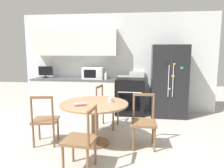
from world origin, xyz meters
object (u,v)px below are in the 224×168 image
at_px(counter_bottle, 106,76).
at_px(microwave, 93,73).
at_px(refrigerator, 169,81).
at_px(candle_glass, 110,100).
at_px(dining_chair_near, 81,140).
at_px(countertop_tv, 46,71).
at_px(dining_chair_far, 107,107).
at_px(dining_chair_right, 144,122).
at_px(oven_range, 130,96).
at_px(dining_chair_left, 45,120).

bearing_deg(counter_bottle, microwave, 160.83).
relative_size(refrigerator, candle_glass, 20.67).
distance_m(counter_bottle, dining_chair_near, 2.76).
bearing_deg(countertop_tv, candle_glass, -42.87).
distance_m(countertop_tv, dining_chair_near, 3.46).
xyz_separation_m(counter_bottle, dining_chair_far, (0.17, -0.98, -0.55)).
relative_size(microwave, dining_chair_right, 0.59).
height_order(dining_chair_right, dining_chair_near, same).
bearing_deg(countertop_tv, counter_bottle, -6.08).
bearing_deg(dining_chair_near, dining_chair_far, 2.25).
height_order(microwave, counter_bottle, microwave).
relative_size(dining_chair_right, dining_chair_far, 1.00).
height_order(oven_range, dining_chair_right, oven_range).
height_order(countertop_tv, dining_chair_right, countertop_tv).
height_order(microwave, dining_chair_left, microwave).
relative_size(counter_bottle, candle_glass, 2.73).
height_order(countertop_tv, dining_chair_near, countertop_tv).
relative_size(dining_chair_far, candle_glass, 10.52).
height_order(refrigerator, dining_chair_far, refrigerator).
relative_size(counter_bottle, dining_chair_right, 0.26).
relative_size(dining_chair_left, dining_chair_right, 1.00).
height_order(oven_range, counter_bottle, counter_bottle).
xyz_separation_m(refrigerator, candle_glass, (-1.22, -1.78, -0.11)).
relative_size(counter_bottle, dining_chair_far, 0.26).
bearing_deg(dining_chair_left, dining_chair_right, -5.17).
bearing_deg(dining_chair_left, counter_bottle, 59.29).
relative_size(refrigerator, oven_range, 1.64).
height_order(microwave, dining_chair_far, microwave).
height_order(refrigerator, oven_range, refrigerator).
height_order(dining_chair_left, dining_chair_right, same).
xyz_separation_m(counter_bottle, dining_chair_near, (0.09, -2.71, -0.55)).
xyz_separation_m(refrigerator, counter_bottle, (-1.58, -0.05, 0.10)).
bearing_deg(refrigerator, dining_chair_left, -138.96).
bearing_deg(countertop_tv, dining_chair_far, -31.94).
distance_m(refrigerator, dining_chair_near, 3.17).
xyz_separation_m(oven_range, counter_bottle, (-0.62, -0.09, 0.52)).
bearing_deg(dining_chair_far, microwave, -144.26).
distance_m(microwave, countertop_tv, 1.34).
bearing_deg(dining_chair_far, dining_chair_near, 7.75).
xyz_separation_m(oven_range, countertop_tv, (-2.32, 0.09, 0.60)).
bearing_deg(dining_chair_left, candle_glass, 2.96).
height_order(microwave, dining_chair_right, microwave).
xyz_separation_m(dining_chair_left, candle_glass, (1.12, 0.25, 0.34)).
relative_size(oven_range, countertop_tv, 2.83).
bearing_deg(microwave, refrigerator, -2.12).
xyz_separation_m(counter_bottle, dining_chair_right, (0.95, -1.85, -0.55)).
distance_m(counter_bottle, dining_chair_far, 1.14).
bearing_deg(dining_chair_right, refrigerator, -110.26).
bearing_deg(microwave, counter_bottle, -19.17).
height_order(dining_chair_far, candle_glass, dining_chair_far).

